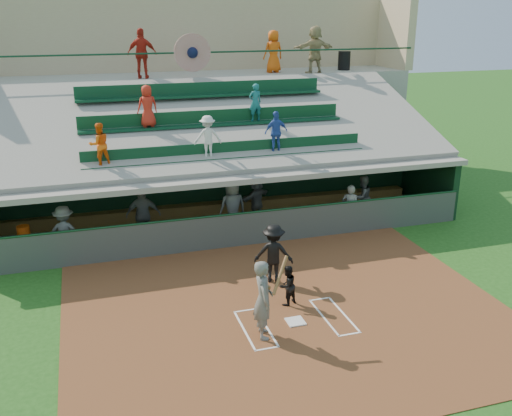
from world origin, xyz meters
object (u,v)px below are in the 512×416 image
object	(u,v)px
batter_at_plate	(263,299)
trash_bin	(344,61)
home_plate	(295,321)
water_cooler	(24,232)
catcher	(287,285)
white_table	(28,248)

from	to	relation	value
batter_at_plate	trash_bin	size ratio (longest dim) A/B	2.34
home_plate	water_cooler	size ratio (longest dim) A/B	1.13
water_cooler	trash_bin	world-z (taller)	trash_bin
home_plate	water_cooler	distance (m)	8.85
catcher	trash_bin	world-z (taller)	trash_bin
trash_bin	white_table	bearing A→B (deg)	-152.24
catcher	trash_bin	distance (m)	14.82
batter_at_plate	water_cooler	bearing A→B (deg)	131.80
home_plate	white_table	distance (m)	8.74
batter_at_plate	water_cooler	world-z (taller)	batter_at_plate
batter_at_plate	trash_bin	distance (m)	16.25
batter_at_plate	home_plate	bearing A→B (deg)	20.02
water_cooler	white_table	bearing A→B (deg)	-36.18
catcher	white_table	xyz separation A→B (m)	(-6.58, 4.96, -0.18)
batter_at_plate	catcher	xyz separation A→B (m)	(1.05, 1.25, -0.42)
white_table	trash_bin	size ratio (longest dim) A/B	0.92
water_cooler	catcher	bearing A→B (deg)	-36.97
catcher	white_table	bearing A→B (deg)	-61.76
home_plate	trash_bin	distance (m)	15.78
batter_at_plate	water_cooler	size ratio (longest dim) A/B	5.12
catcher	batter_at_plate	bearing A→B (deg)	25.29
home_plate	water_cooler	xyz separation A→B (m)	(-6.53, 5.91, 0.87)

